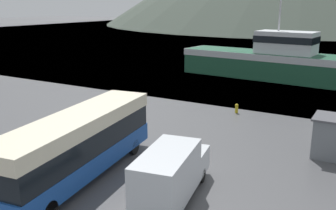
{
  "coord_description": "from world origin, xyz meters",
  "views": [
    {
      "loc": [
        10.83,
        -4.31,
        8.7
      ],
      "look_at": [
        -1.44,
        17.12,
        2.0
      ],
      "focal_mm": 40.0,
      "sensor_mm": 36.0,
      "label": 1
    }
  ],
  "objects_px": {
    "delivery_van": "(171,173)",
    "fishing_boat": "(270,60)",
    "storage_bin": "(44,140)",
    "tour_bus": "(79,143)"
  },
  "relations": [
    {
      "from": "delivery_van",
      "to": "fishing_boat",
      "type": "xyz_separation_m",
      "value": [
        -3.96,
        31.23,
        0.88
      ]
    },
    {
      "from": "tour_bus",
      "to": "delivery_van",
      "type": "xyz_separation_m",
      "value": [
        5.16,
        0.33,
        -0.56
      ]
    },
    {
      "from": "delivery_van",
      "to": "storage_bin",
      "type": "distance_m",
      "value": 9.89
    },
    {
      "from": "delivery_van",
      "to": "storage_bin",
      "type": "bearing_deg",
      "value": 161.35
    },
    {
      "from": "tour_bus",
      "to": "fishing_boat",
      "type": "bearing_deg",
      "value": 79.95
    },
    {
      "from": "delivery_van",
      "to": "storage_bin",
      "type": "relative_size",
      "value": 4.72
    },
    {
      "from": "fishing_boat",
      "to": "storage_bin",
      "type": "bearing_deg",
      "value": 174.5
    },
    {
      "from": "tour_bus",
      "to": "storage_bin",
      "type": "height_order",
      "value": "tour_bus"
    },
    {
      "from": "delivery_van",
      "to": "storage_bin",
      "type": "xyz_separation_m",
      "value": [
        -9.76,
        1.46,
        -0.71
      ]
    },
    {
      "from": "tour_bus",
      "to": "fishing_boat",
      "type": "height_order",
      "value": "fishing_boat"
    }
  ]
}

